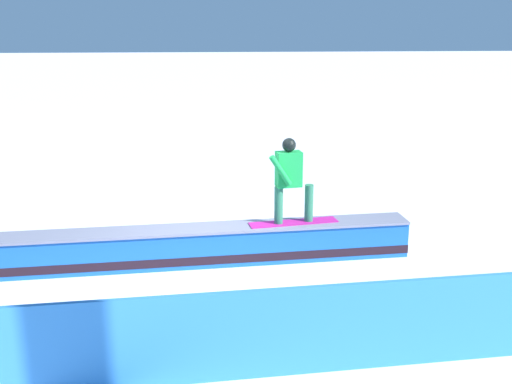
{
  "coord_description": "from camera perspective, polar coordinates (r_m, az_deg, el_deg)",
  "views": [
    {
      "loc": [
        -0.09,
        9.31,
        3.89
      ],
      "look_at": [
        -0.69,
        0.94,
        1.47
      ],
      "focal_mm": 42.9,
      "sensor_mm": 36.0,
      "label": 1
    }
  ],
  "objects": [
    {
      "name": "snowboarder",
      "position": [
        9.82,
        3.19,
        1.31
      ],
      "size": [
        1.49,
        0.54,
        1.42
      ],
      "color": "#C61D8D",
      "rests_on": "grind_box"
    },
    {
      "name": "safety_fence",
      "position": [
        6.83,
        -4.47,
        -13.43
      ],
      "size": [
        12.91,
        1.12,
        1.06
      ],
      "primitive_type": "cube",
      "rotation": [
        0.0,
        0.0,
        0.08
      ],
      "color": "#3385E0",
      "rests_on": "ground_plane"
    },
    {
      "name": "grind_box",
      "position": [
        9.99,
        -4.38,
        -5.12
      ],
      "size": [
        6.62,
        1.1,
        0.62
      ],
      "color": "blue",
      "rests_on": "ground_plane"
    },
    {
      "name": "ground_plane",
      "position": [
        10.09,
        -4.34,
        -6.61
      ],
      "size": [
        120.0,
        120.0,
        0.0
      ],
      "primitive_type": "plane",
      "color": "white"
    }
  ]
}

